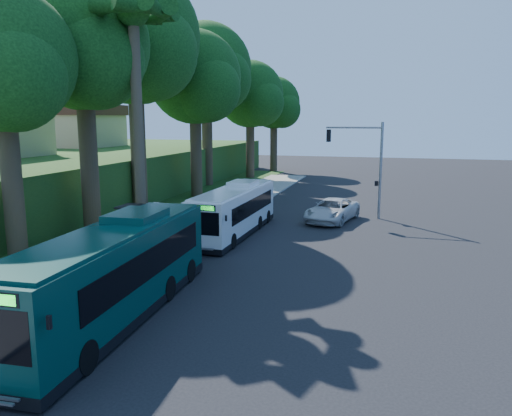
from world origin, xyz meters
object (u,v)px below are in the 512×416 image
(bus_shelter, at_px, (145,219))
(teal_bus, at_px, (115,271))
(pickup, at_px, (332,210))
(white_bus, at_px, (235,210))

(bus_shelter, distance_m, teal_bus, 9.37)
(teal_bus, xyz_separation_m, pickup, (5.43, 19.72, -0.98))
(teal_bus, height_order, pickup, teal_bus)
(bus_shelter, xyz_separation_m, pickup, (8.88, 11.01, -1.01))
(bus_shelter, height_order, pickup, bus_shelter)
(bus_shelter, height_order, teal_bus, teal_bus)
(teal_bus, bearing_deg, pickup, 71.62)
(pickup, bearing_deg, teal_bus, -93.20)
(white_bus, distance_m, pickup, 7.90)
(white_bus, xyz_separation_m, teal_bus, (-0.01, -14.03, 0.21))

